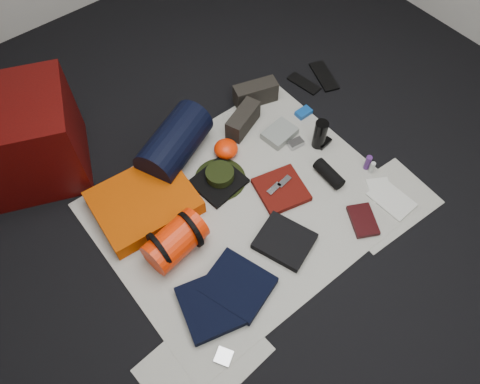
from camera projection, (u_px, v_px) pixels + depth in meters
floor at (245, 207)px, 2.73m from camera, size 4.50×4.50×0.02m
newspaper_mat at (245, 206)px, 2.72m from camera, size 1.60×1.30×0.01m
newspaper_sheet_front_left at (204, 360)px, 2.25m from camera, size 0.61×0.44×0.00m
newspaper_sheet_front_right at (385, 203)px, 2.73m from camera, size 0.60×0.43×0.00m
red_cabinet at (18, 140)px, 2.64m from camera, size 0.82×0.76×0.55m
sleeping_pad at (144, 202)px, 2.67m from camera, size 0.59×0.49×0.10m
stuff_sack at (175, 241)px, 2.48m from camera, size 0.35×0.24×0.19m
sack_strap_left at (159, 251)px, 2.44m from camera, size 0.02×0.22×0.22m
sack_strap_right at (191, 230)px, 2.51m from camera, size 0.03×0.22×0.22m
navy_duffel at (174, 143)px, 2.80m from camera, size 0.56×0.44×0.26m
boonie_brim at (220, 179)px, 2.81m from camera, size 0.32×0.32×0.01m
boonie_crown at (220, 175)px, 2.78m from camera, size 0.17×0.17×0.08m
hiking_boot_left at (243, 120)px, 2.98m from camera, size 0.30×0.20×0.14m
hiking_boot_right at (256, 93)px, 3.11m from camera, size 0.31×0.19×0.14m
flip_flop_left at (304, 83)px, 3.26m from camera, size 0.12×0.25×0.01m
flip_flop_right at (324, 76)px, 3.29m from camera, size 0.20×0.31×0.02m
trousers_navy_a at (210, 306)px, 2.36m from camera, size 0.35×0.37×0.05m
trousers_navy_b at (238, 285)px, 2.42m from camera, size 0.37×0.40×0.05m
trousers_charcoal at (285, 241)px, 2.57m from camera, size 0.33×0.36×0.04m
black_tshirt at (219, 182)px, 2.79m from camera, size 0.30×0.29×0.03m
red_shirt at (281, 190)px, 2.75m from camera, size 0.33×0.33×0.04m
orange_stuff_sack at (226, 149)px, 2.88m from camera, size 0.17×0.17×0.10m
first_aid_pouch at (280, 133)px, 2.98m from camera, size 0.22×0.18×0.05m
water_bottle at (320, 134)px, 2.88m from camera, size 0.11×0.11×0.20m
speaker at (329, 174)px, 2.79m from camera, size 0.09×0.21×0.08m
compact_camera at (296, 144)px, 2.94m from camera, size 0.10×0.07×0.04m
cyan_case at (304, 113)px, 3.09m from camera, size 0.10×0.07×0.03m
toiletry_purple at (368, 163)px, 2.82m from camera, size 0.04×0.04×0.11m
toiletry_clear at (372, 167)px, 2.81m from camera, size 0.03×0.03×0.09m
paperback_book at (363, 220)px, 2.65m from camera, size 0.21×0.24×0.03m
map_booklet at (391, 200)px, 2.73m from camera, size 0.18×0.26×0.01m
map_printout at (381, 190)px, 2.77m from camera, size 0.20×0.22×0.01m
sunglasses at (324, 143)px, 2.95m from camera, size 0.11×0.05×0.03m
key_cluster at (224, 357)px, 2.25m from camera, size 0.11×0.11×0.01m
tape_roll at (218, 174)px, 2.78m from camera, size 0.05×0.05×0.04m
energy_bar_a at (274, 189)px, 2.73m from camera, size 0.10×0.05×0.01m
energy_bar_b at (284, 182)px, 2.76m from camera, size 0.10×0.05×0.01m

